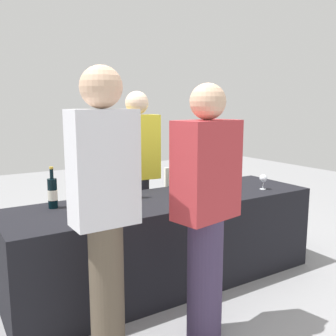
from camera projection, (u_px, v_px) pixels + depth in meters
The scene contains 15 objects.
ground_plane at pixel (168, 281), 3.19m from camera, with size 12.00×12.00×0.00m, color gray.
tasting_table at pixel (168, 241), 3.12m from camera, with size 2.59×0.75×0.73m, color black.
wine_bottle_0 at pixel (53, 193), 2.75m from camera, with size 0.07×0.07×0.31m.
wine_bottle_1 at pixel (88, 189), 2.84m from camera, with size 0.07×0.07×0.34m.
wine_bottle_2 at pixel (106, 189), 2.88m from camera, with size 0.07×0.07×0.32m.
wine_bottle_3 at pixel (131, 183), 3.04m from camera, with size 0.07×0.07×0.33m.
wine_bottle_4 at pixel (178, 180), 3.24m from camera, with size 0.08×0.08×0.30m.
wine_bottle_5 at pixel (218, 173), 3.55m from camera, with size 0.07×0.07×0.32m.
wine_glass_0 at pixel (222, 181), 3.22m from camera, with size 0.07×0.07×0.15m.
wine_glass_1 at pixel (232, 181), 3.25m from camera, with size 0.07×0.07×0.14m.
wine_glass_2 at pixel (263, 179), 3.37m from camera, with size 0.07×0.07×0.14m.
server_pouring at pixel (138, 170), 3.54m from camera, with size 0.41×0.26×1.61m.
guest_0 at pixel (105, 206), 2.04m from camera, with size 0.36×0.23×1.69m.
guest_1 at pixel (206, 207), 2.29m from camera, with size 0.44×0.30×1.61m.
menu_board at pixel (187, 201), 4.22m from camera, with size 0.59×0.03×0.82m, color white.
Camera 1 is at (-1.57, -2.53, 1.48)m, focal length 40.09 mm.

